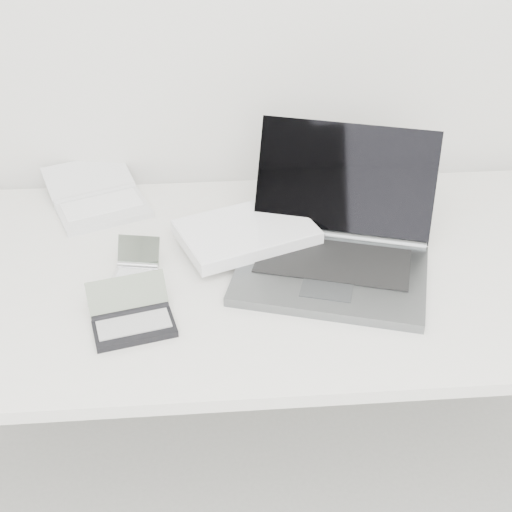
{
  "coord_description": "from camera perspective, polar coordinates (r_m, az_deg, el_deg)",
  "views": [
    {
      "loc": [
        -0.13,
        0.25,
        1.69
      ],
      "look_at": [
        -0.03,
        1.51,
        0.79
      ],
      "focal_mm": 50.0,
      "sensor_mm": 36.0,
      "label": 1
    }
  ],
  "objects": [
    {
      "name": "laptop_large",
      "position": [
        1.62,
        3.95,
        1.16
      ],
      "size": [
        0.63,
        0.51,
        0.26
      ],
      "rotation": [
        0.0,
        0.0,
        -0.29
      ],
      "color": "#5C5F61",
      "rests_on": "desk"
    },
    {
      "name": "pda_silver",
      "position": [
        1.6,
        -9.6,
        -1.07
      ],
      "size": [
        0.11,
        0.12,
        0.07
      ],
      "rotation": [
        0.0,
        0.0,
        -0.18
      ],
      "color": "silver",
      "rests_on": "desk"
    },
    {
      "name": "palmtop_charcoal",
      "position": [
        1.47,
        -9.85,
        -5.02
      ],
      "size": [
        0.19,
        0.17,
        0.08
      ],
      "rotation": [
        0.0,
        0.0,
        0.23
      ],
      "color": "black",
      "rests_on": "desk"
    },
    {
      "name": "desk",
      "position": [
        1.64,
        0.94,
        -2.17
      ],
      "size": [
        1.6,
        0.8,
        0.73
      ],
      "color": "white",
      "rests_on": "ground"
    },
    {
      "name": "netbook_open_white",
      "position": [
        1.87,
        -12.47,
        4.39
      ],
      "size": [
        0.31,
        0.34,
        0.05
      ],
      "rotation": [
        0.0,
        0.0,
        0.37
      ],
      "color": "silver",
      "rests_on": "desk"
    }
  ]
}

